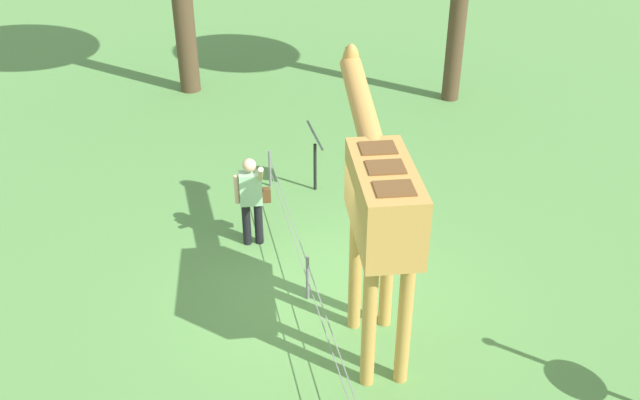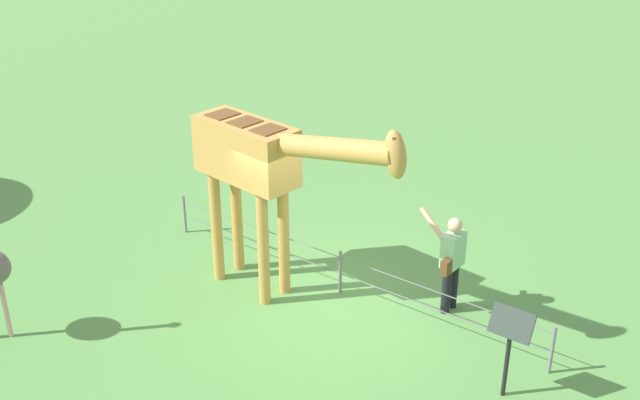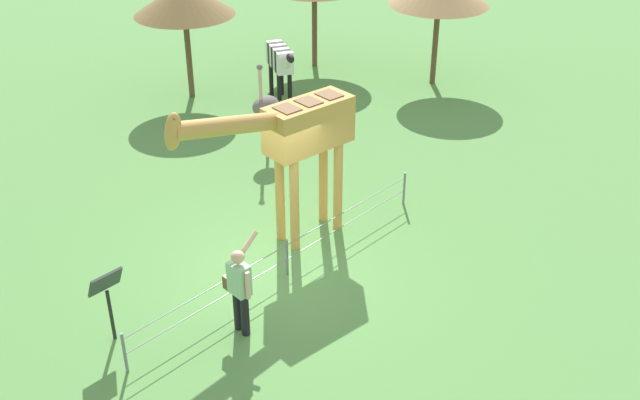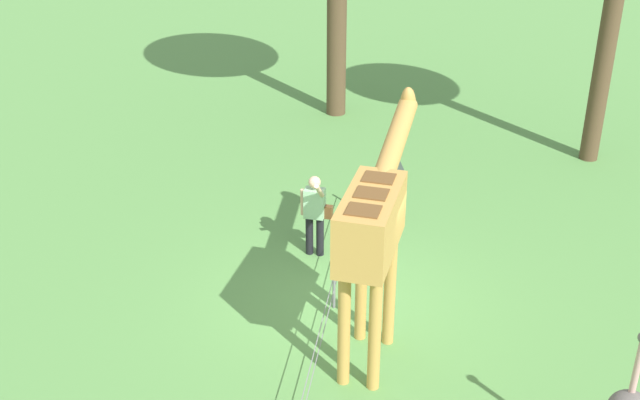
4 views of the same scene
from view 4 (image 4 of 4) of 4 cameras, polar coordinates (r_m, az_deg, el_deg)
ground_plane at (r=13.54m, az=1.92°, el=-7.63°), size 60.00×60.00×0.00m
giraffe at (r=11.49m, az=3.89°, el=-1.41°), size 3.89×0.92×3.41m
visitor at (r=14.54m, az=-0.34°, el=-0.77°), size 0.68×0.59×1.68m
info_sign at (r=15.77m, az=5.52°, el=1.64°), size 0.56×0.21×1.32m
wire_fence at (r=13.33m, az=0.99°, el=-6.12°), size 7.05×0.05×0.75m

